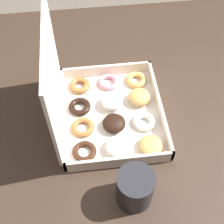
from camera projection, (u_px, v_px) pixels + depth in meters
The scene contains 4 objects.
ground_plane at pixel (125, 195), 1.59m from camera, with size 8.00×8.00×0.00m, color #6B6054.
dining_table at pixel (131, 123), 1.06m from camera, with size 1.03×0.94×0.76m.
donut_box at pixel (101, 106), 0.90m from camera, with size 0.35×0.31×0.33m.
coffee_mug at pixel (135, 188), 0.76m from camera, with size 0.09×0.09×0.11m.
Camera 1 is at (-0.58, 0.14, 1.53)m, focal length 50.00 mm.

